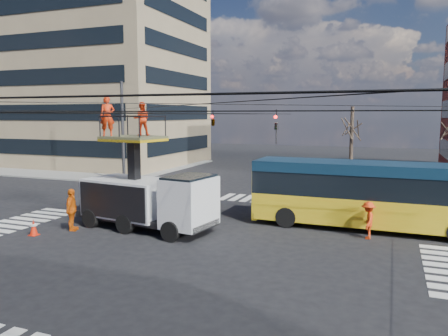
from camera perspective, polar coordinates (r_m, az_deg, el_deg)
ground at (r=19.21m, az=-3.00°, el=-9.53°), size 120.00×120.00×0.00m
sidewalk_nw at (r=47.68m, az=-15.84°, el=0.22°), size 18.00×18.00×0.12m
crosswalks at (r=19.21m, az=-3.00°, el=-9.50°), size 22.40×22.40×0.02m
building_tower at (r=51.25m, az=-15.25°, el=17.48°), size 18.06×16.06×30.00m
overhead_network at (r=18.86m, az=-2.78°, el=3.42°), size 24.24×24.24×8.00m
tree_a at (r=30.42m, az=16.36°, el=5.14°), size 2.00×2.00×6.00m
utility_truck at (r=21.05m, az=-9.96°, el=-2.47°), size 7.26×3.47×6.32m
city_bus at (r=21.92m, az=19.15°, el=-3.21°), size 11.57×2.74×3.20m
traffic_cone at (r=21.80m, az=-23.61°, el=-7.10°), size 0.36×0.36×0.75m
worker_ground at (r=21.89m, az=-19.28°, el=-5.17°), size 0.87×1.27×2.00m
flagger at (r=20.38m, az=18.29°, el=-6.49°), size 0.66×1.10×1.66m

